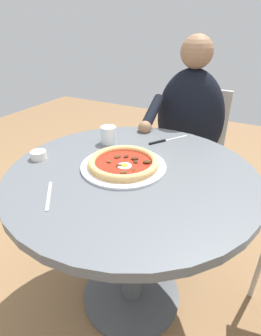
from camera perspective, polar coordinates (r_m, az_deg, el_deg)
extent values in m
cube|color=olive|center=(1.53, 0.20, -25.52)|extent=(6.00, 6.00, 0.02)
cylinder|color=#565B60|center=(1.03, 0.27, -1.32)|extent=(0.95, 0.95, 0.03)
cylinder|color=#4E5257|center=(1.25, 0.23, -15.62)|extent=(0.10, 0.10, 0.68)
cylinder|color=#4E5257|center=(1.51, 0.20, -25.08)|extent=(0.48, 0.48, 0.02)
cylinder|color=white|center=(1.04, -1.50, 0.43)|extent=(0.33, 0.33, 0.01)
cylinder|color=#E0B26B|center=(1.03, -1.51, 0.82)|extent=(0.27, 0.27, 0.01)
torus|color=#E0B26B|center=(1.03, -1.52, 1.34)|extent=(0.27, 0.27, 0.03)
cylinder|color=#A82314|center=(1.03, -1.51, 1.07)|extent=(0.26, 0.26, 0.00)
cylinder|color=white|center=(1.00, -1.29, 0.43)|extent=(0.05, 0.05, 0.00)
ellipsoid|color=yellow|center=(1.00, -1.29, 0.53)|extent=(0.02, 0.02, 0.02)
ellipsoid|color=#3D2314|center=(1.07, -0.92, 2.53)|extent=(0.02, 0.03, 0.01)
ellipsoid|color=#3D2314|center=(1.03, 1.16, 1.34)|extent=(0.03, 0.03, 0.01)
ellipsoid|color=brown|center=(0.96, -1.75, -0.81)|extent=(0.03, 0.03, 0.01)
ellipsoid|color=brown|center=(1.03, -4.65, 1.39)|extent=(0.02, 0.02, 0.01)
ellipsoid|color=#4C2D19|center=(1.07, -2.77, 2.52)|extent=(0.03, 0.04, 0.01)
ellipsoid|color=#4C2D19|center=(1.03, 3.55, 1.35)|extent=(0.04, 0.04, 0.01)
ellipsoid|color=#3D2314|center=(0.95, -1.39, -1.16)|extent=(0.02, 0.03, 0.01)
ellipsoid|color=#3D2314|center=(1.00, -2.40, 0.54)|extent=(0.03, 0.03, 0.01)
ellipsoid|color=#3D2314|center=(1.05, 0.92, 2.07)|extent=(0.04, 0.04, 0.01)
ellipsoid|color=#2D6B28|center=(0.96, -5.80, -0.98)|extent=(0.01, 0.01, 0.00)
ellipsoid|color=#2D6B28|center=(0.98, 0.75, -0.14)|extent=(0.01, 0.01, 0.00)
ellipsoid|color=#2D6B28|center=(0.97, 0.62, -0.44)|extent=(0.01, 0.01, 0.00)
cylinder|color=silver|center=(1.24, -4.70, 7.03)|extent=(0.07, 0.07, 0.08)
cylinder|color=silver|center=(1.25, -4.64, 5.77)|extent=(0.06, 0.06, 0.02)
cube|color=silver|center=(1.32, 9.69, 6.30)|extent=(0.08, 0.11, 0.00)
cube|color=black|center=(1.26, 5.75, 5.53)|extent=(0.06, 0.08, 0.01)
cylinder|color=white|center=(1.16, -19.00, 2.64)|extent=(0.06, 0.06, 0.03)
cylinder|color=olive|center=(1.16, -19.06, 3.00)|extent=(0.05, 0.05, 0.01)
cube|color=#BCBCC1|center=(0.91, -17.00, -5.61)|extent=(0.11, 0.13, 0.00)
cube|color=#282833|center=(1.84, 10.80, -4.85)|extent=(0.34, 0.28, 0.45)
ellipsoid|color=black|center=(1.62, 12.46, 10.24)|extent=(0.39, 0.22, 0.56)
sphere|color=#936B4C|center=(1.54, 13.98, 22.91)|extent=(0.17, 0.17, 0.17)
cylinder|color=black|center=(1.46, 4.55, 11.53)|extent=(0.08, 0.26, 0.16)
sphere|color=#936B4C|center=(1.38, 3.08, 8.59)|extent=(0.07, 0.07, 0.07)
cube|color=beige|center=(1.76, 12.04, 2.38)|extent=(0.41, 0.41, 0.02)
cube|color=beige|center=(1.86, 14.57, 10.29)|extent=(0.36, 0.03, 0.39)
cylinder|color=#B7B2A8|center=(1.79, 3.88, -5.38)|extent=(0.02, 0.02, 0.45)
cylinder|color=#B7B2A8|center=(1.70, 15.14, -8.57)|extent=(0.02, 0.02, 0.45)
cylinder|color=#B7B2A8|center=(2.07, 8.21, -0.35)|extent=(0.02, 0.02, 0.45)
cylinder|color=#B7B2A8|center=(2.00, 17.93, -2.82)|extent=(0.02, 0.02, 0.45)
cylinder|color=#B7B2A8|center=(1.47, 26.01, -17.66)|extent=(0.02, 0.02, 0.47)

